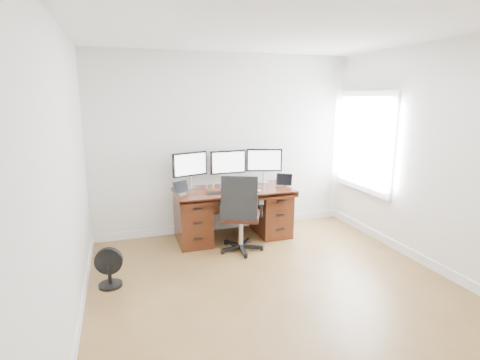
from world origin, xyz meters
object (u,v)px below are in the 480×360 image
object	(u,v)px
floor_fan	(109,268)
desk	(233,211)
keyboard	(233,191)
office_chair	(241,227)
monitor_center	(228,163)

from	to	relation	value
floor_fan	desk	bearing A→B (deg)	41.25
floor_fan	keyboard	size ratio (longest dim) A/B	1.80
office_chair	monitor_center	distance (m)	1.07
keyboard	desk	bearing A→B (deg)	94.64
monitor_center	keyboard	bearing A→B (deg)	-99.46
office_chair	keyboard	size ratio (longest dim) A/B	4.36
monitor_center	floor_fan	bearing A→B (deg)	-146.30
floor_fan	office_chair	bearing A→B (deg)	26.80
desk	monitor_center	size ratio (longest dim) A/B	3.09
office_chair	floor_fan	xyz separation A→B (m)	(-1.68, -0.47, -0.14)
office_chair	keyboard	distance (m)	0.54
office_chair	floor_fan	distance (m)	1.75
desk	floor_fan	xyz separation A→B (m)	(-1.74, -1.01, -0.19)
desk	keyboard	size ratio (longest dim) A/B	6.87
office_chair	monitor_center	world-z (taller)	monitor_center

